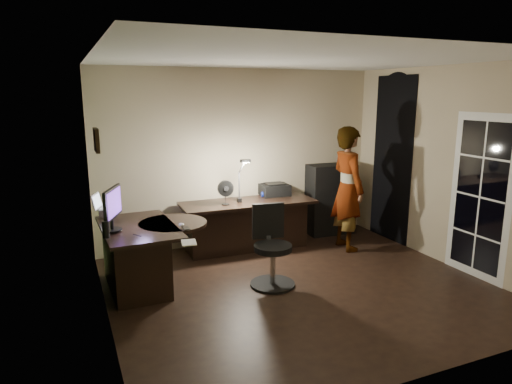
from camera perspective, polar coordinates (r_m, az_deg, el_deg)
name	(u,v)px	position (r m, az deg, el deg)	size (l,w,h in m)	color
floor	(301,288)	(5.74, 5.62, -11.80)	(4.50, 4.00, 0.01)	black
ceiling	(306,58)	(5.26, 6.26, 16.27)	(4.50, 4.00, 0.01)	silver
wall_back	(241,157)	(7.13, -1.92, 4.35)	(4.50, 0.01, 2.70)	tan
wall_front	(430,223)	(3.76, 20.91, -3.68)	(4.50, 0.01, 2.70)	tan
wall_left	(100,196)	(4.70, -18.92, -0.47)	(0.01, 4.00, 2.70)	tan
wall_right	(449,167)	(6.72, 23.02, 2.88)	(0.01, 4.00, 2.70)	tan
green_wall_overlay	(102,196)	(4.70, -18.74, -0.45)	(0.00, 4.00, 2.70)	#405824
arched_doorway	(392,160)	(7.55, 16.65, 3.89)	(0.01, 0.90, 2.60)	black
french_door	(480,197)	(6.39, 26.20, -0.57)	(0.02, 0.92, 2.10)	white
framed_picture	(96,140)	(5.07, -19.33, 6.13)	(0.04, 0.30, 0.25)	black
desk_left	(140,257)	(5.74, -14.31, -7.89)	(0.83, 1.35, 0.78)	black
desk_right	(248,226)	(6.89, -0.99, -4.22)	(2.01, 0.70, 0.75)	black
cabinet	(331,199)	(7.76, 9.30, -0.89)	(0.78, 0.39, 1.18)	black
laptop_stand	(107,212)	(6.15, -18.11, -2.37)	(0.22, 0.18, 0.09)	silver
laptop	(108,201)	(6.12, -17.99, -1.06)	(0.30, 0.28, 0.20)	silver
monitor	(111,215)	(5.43, -17.63, -2.78)	(0.11, 0.54, 0.36)	black
mouse	(181,225)	(5.46, -9.32, -4.04)	(0.06, 0.09, 0.03)	silver
phone	(186,228)	(5.35, -8.76, -4.49)	(0.07, 0.14, 0.01)	black
pen	(137,235)	(5.20, -14.64, -5.25)	(0.01, 0.13, 0.01)	black
speaker	(106,229)	(5.19, -18.26, -4.47)	(0.07, 0.07, 0.19)	black
notepad	(189,243)	(4.84, -8.39, -6.26)	(0.15, 0.21, 0.01)	silver
desk_fan	(225,193)	(6.56, -3.85, -0.07)	(0.23, 0.13, 0.36)	black
headphones	(267,193)	(7.10, 1.37, -0.18)	(0.20, 0.09, 0.10)	navy
printer	(275,189)	(7.18, 2.35, 0.35)	(0.44, 0.34, 0.19)	black
desk_lamp	(239,178)	(6.67, -2.12, 1.72)	(0.17, 0.33, 0.72)	black
office_chair	(273,247)	(5.59, 2.12, -6.91)	(0.55, 0.55, 0.99)	black
person	(348,189)	(6.97, 11.41, 0.41)	(0.66, 0.44, 1.86)	#D8A88C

